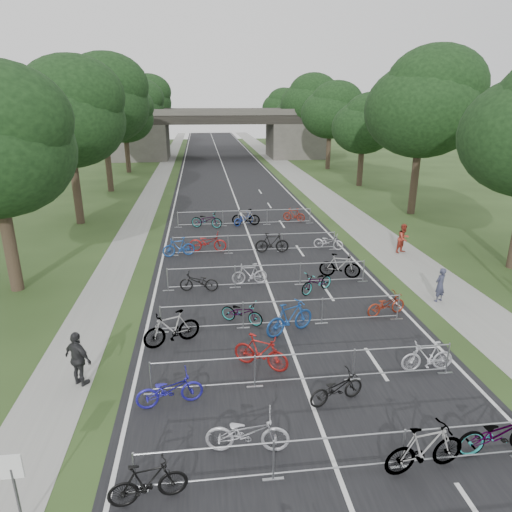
{
  "coord_description": "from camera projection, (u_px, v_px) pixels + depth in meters",
  "views": [
    {
      "loc": [
        -2.91,
        -4.54,
        8.29
      ],
      "look_at": [
        -0.41,
        16.22,
        1.1
      ],
      "focal_mm": 32.0,
      "sensor_mm": 36.0,
      "label": 1
    }
  ],
  "objects": [
    {
      "name": "road",
      "position": [
        226.0,
        173.0,
        54.23
      ],
      "size": [
        11.0,
        140.0,
        0.01
      ],
      "primitive_type": "cube",
      "color": "black",
      "rests_on": "ground"
    },
    {
      "name": "sidewalk_right",
      "position": [
        292.0,
        172.0,
        55.13
      ],
      "size": [
        3.0,
        140.0,
        0.01
      ],
      "primitive_type": "cube",
      "color": "gray",
      "rests_on": "ground"
    },
    {
      "name": "sidewalk_left",
      "position": [
        162.0,
        174.0,
        53.38
      ],
      "size": [
        2.0,
        140.0,
        0.01
      ],
      "primitive_type": "cube",
      "color": "gray",
      "rests_on": "ground"
    },
    {
      "name": "lane_markings",
      "position": [
        226.0,
        173.0,
        54.23
      ],
      "size": [
        0.12,
        140.0,
        0.0
      ],
      "primitive_type": "cube",
      "color": "silver",
      "rests_on": "ground"
    },
    {
      "name": "overpass_bridge",
      "position": [
        219.0,
        134.0,
        67.16
      ],
      "size": [
        31.0,
        8.0,
        7.05
      ],
      "color": "#494742",
      "rests_on": "ground"
    },
    {
      "name": "park_sign",
      "position": [
        13.0,
        478.0,
        8.92
      ],
      "size": [
        0.45,
        0.06,
        1.83
      ],
      "color": "#4C4C51",
      "rests_on": "ground"
    },
    {
      "name": "tree_left_1",
      "position": [
        68.0,
        115.0,
        29.84
      ],
      "size": [
        7.56,
        7.56,
        11.53
      ],
      "color": "#33261C",
      "rests_on": "ground"
    },
    {
      "name": "tree_right_1",
      "position": [
        425.0,
        105.0,
        32.42
      ],
      "size": [
        8.18,
        8.18,
        12.47
      ],
      "color": "#33261C",
      "rests_on": "ground"
    },
    {
      "name": "tree_left_2",
      "position": [
        103.0,
        102.0,
        40.84
      ],
      "size": [
        8.4,
        8.4,
        12.81
      ],
      "color": "#33261C",
      "rests_on": "ground"
    },
    {
      "name": "tree_right_2",
      "position": [
        365.0,
        125.0,
        44.32
      ],
      "size": [
        6.16,
        6.16,
        9.39
      ],
      "color": "#33261C",
      "rests_on": "ground"
    },
    {
      "name": "tree_left_3",
      "position": [
        125.0,
        116.0,
        52.64
      ],
      "size": [
        6.72,
        6.72,
        10.25
      ],
      "color": "#33261C",
      "rests_on": "ground"
    },
    {
      "name": "tree_right_3",
      "position": [
        331.0,
        111.0,
        55.27
      ],
      "size": [
        7.17,
        7.17,
        10.93
      ],
      "color": "#33261C",
      "rests_on": "ground"
    },
    {
      "name": "tree_left_4",
      "position": [
        137.0,
        107.0,
        63.64
      ],
      "size": [
        7.56,
        7.56,
        11.53
      ],
      "color": "#33261C",
      "rests_on": "ground"
    },
    {
      "name": "tree_right_4",
      "position": [
        309.0,
        102.0,
        66.21
      ],
      "size": [
        8.18,
        8.18,
        12.47
      ],
      "color": "#33261C",
      "rests_on": "ground"
    },
    {
      "name": "tree_left_5",
      "position": [
        146.0,
        101.0,
        74.64
      ],
      "size": [
        8.4,
        8.4,
        12.81
      ],
      "color": "#33261C",
      "rests_on": "ground"
    },
    {
      "name": "tree_right_5",
      "position": [
        293.0,
        114.0,
        78.12
      ],
      "size": [
        6.16,
        6.16,
        9.39
      ],
      "color": "#33261C",
      "rests_on": "ground"
    },
    {
      "name": "tree_left_6",
      "position": [
        153.0,
        110.0,
        86.44
      ],
      "size": [
        6.72,
        6.72,
        10.25
      ],
      "color": "#33261C",
      "rests_on": "ground"
    },
    {
      "name": "tree_right_6",
      "position": [
        281.0,
        107.0,
        89.07
      ],
      "size": [
        7.17,
        7.17,
        10.93
      ],
      "color": "#33261C",
      "rests_on": "ground"
    },
    {
      "name": "barrier_row_1",
      "position": [
        339.0,
        455.0,
        10.49
      ],
      "size": [
        9.7,
        0.08,
        1.1
      ],
      "color": "#989BA0",
      "rests_on": "ground"
    },
    {
      "name": "barrier_row_2",
      "position": [
        305.0,
        368.0,
        13.87
      ],
      "size": [
        9.7,
        0.08,
        1.1
      ],
      "color": "#989BA0",
      "rests_on": "ground"
    },
    {
      "name": "barrier_row_3",
      "position": [
        283.0,
        313.0,
        17.44
      ],
      "size": [
        9.7,
        0.08,
        1.1
      ],
      "color": "#989BA0",
      "rests_on": "ground"
    },
    {
      "name": "barrier_row_4",
      "position": [
        268.0,
        275.0,
        21.19
      ],
      "size": [
        9.7,
        0.08,
        1.1
      ],
      "color": "#989BA0",
      "rests_on": "ground"
    },
    {
      "name": "barrier_row_5",
      "position": [
        255.0,
        243.0,
        25.89
      ],
      "size": [
        9.7,
        0.08,
        1.1
      ],
      "color": "#989BA0",
      "rests_on": "ground"
    },
    {
      "name": "barrier_row_6",
      "position": [
        245.0,
        218.0,
        31.52
      ],
      "size": [
        9.7,
        0.08,
        1.1
      ],
      "color": "#989BA0",
      "rests_on": "ground"
    },
    {
      "name": "bike_4",
      "position": [
        148.0,
        483.0,
        9.76
      ],
      "size": [
        1.77,
        0.78,
        1.03
      ],
      "primitive_type": "imported",
      "rotation": [
        0.0,
        0.0,
        1.75
      ],
      "color": "black",
      "rests_on": "ground"
    },
    {
      "name": "bike_5",
      "position": [
        247.0,
        433.0,
        11.19
      ],
      "size": [
        2.15,
        0.98,
        1.09
      ],
      "primitive_type": "imported",
      "rotation": [
        0.0,
        0.0,
        1.45
      ],
      "color": "#B8B9C1",
      "rests_on": "ground"
    },
    {
      "name": "bike_6",
      "position": [
        425.0,
        449.0,
        10.57
      ],
      "size": [
        2.12,
        0.86,
        1.24
      ],
      "primitive_type": "imported",
      "rotation": [
        0.0,
        0.0,
        1.71
      ],
      "color": "#989BA0",
      "rests_on": "ground"
    },
    {
      "name": "bike_7",
      "position": [
        498.0,
        433.0,
        11.13
      ],
      "size": [
        2.21,
        0.88,
        1.14
      ],
      "primitive_type": "imported",
      "rotation": [
        0.0,
        0.0,
        1.63
      ],
      "color": "#989BA0",
      "rests_on": "ground"
    },
    {
      "name": "bike_8",
      "position": [
        170.0,
        390.0,
        12.92
      ],
      "size": [
        1.99,
        0.99,
        1.0
      ],
      "primitive_type": "imported",
      "rotation": [
        0.0,
        0.0,
        1.75
      ],
      "color": "#211B99",
      "rests_on": "ground"
    },
    {
      "name": "bike_9",
      "position": [
        261.0,
        352.0,
        14.69
      ],
      "size": [
        1.92,
        1.5,
        1.16
      ],
      "primitive_type": "imported",
      "rotation": [
        0.0,
        0.0,
        1.0
      ],
      "color": "maroon",
      "rests_on": "ground"
    },
    {
      "name": "bike_10",
      "position": [
        336.0,
        388.0,
        13.04
      ],
      "size": [
        1.85,
        1.11,
        0.92
      ],
      "primitive_type": "imported",
      "rotation": [
        0.0,
        0.0,
        1.87
      ],
      "color": "black",
      "rests_on": "ground"
    },
    {
      "name": "bike_11",
      "position": [
        427.0,
        357.0,
        14.55
      ],
      "size": [
        1.72,
        0.49,
        1.03
      ],
      "primitive_type": "imported",
      "rotation": [
        0.0,
        0.0,
        4.71
      ],
      "color": "silver",
      "rests_on": "ground"
    },
    {
      "name": "bike_12",
      "position": [
        172.0,
        328.0,
        16.11
      ],
      "size": [
        2.15,
        1.34,
        1.25
      ],
      "primitive_type": "imported",
      "rotation": [
        0.0,
        0.0,
        5.1
      ],
      "color": "#989BA0",
      "rests_on": "ground"
    },
    {
      "name": "bike_13",
      "position": [
        242.0,
        312.0,
        17.68
      ],
      "size": [
        1.84,
        1.45,
        0.93
      ],
      "primitive_type": "imported",
      "rotation": [
        0.0,
        0.0,
        1.03
      ],
      "color": "#989BA0",
      "rests_on": "ground"
    },
    {
      "name": "bike_14",
      "position": [
        290.0,
        318.0,
        16.86
      ],
      "size": [
        2.15,
        1.47,
        1.26
      ],
      "primitive_type": "imported",
      "rotation": [
        0.0,
        0.0,
        2.03
      ],
      "color": "navy",
      "rests_on": "ground"
    },
    {
      "name": "bike_15",
      "position": [
        386.0,
        305.0,
        18.36
      ],
      "size": [
        1.87,
        1.06,
        0.93
      ],
      "primitive_type": "imported",
      "rotation": [
        0.0,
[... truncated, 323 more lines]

